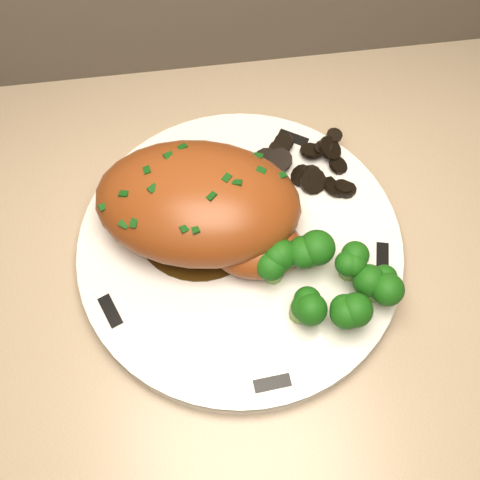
{
  "coord_description": "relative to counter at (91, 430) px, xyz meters",
  "views": [
    {
      "loc": [
        0.55,
        1.5,
        1.4
      ],
      "look_at": [
        0.59,
        1.74,
        0.9
      ],
      "focal_mm": 45.0,
      "sensor_mm": 36.0,
      "label": 1
    }
  ],
  "objects": [
    {
      "name": "counter",
      "position": [
        0.0,
        0.0,
        0.0
      ],
      "size": [
        2.02,
        0.67,
        0.99
      ],
      "color": "brown",
      "rests_on": "ground"
    },
    {
      "name": "plate",
      "position": [
        0.24,
        0.07,
        0.44
      ],
      "size": [
        0.34,
        0.34,
        0.02
      ],
      "primitive_type": "cylinder",
      "rotation": [
        0.0,
        0.0,
        -0.11
      ],
      "color": "silver",
      "rests_on": "counter"
    },
    {
      "name": "rim_accent_0",
      "position": [
        0.31,
        0.18,
        0.45
      ],
      "size": [
        0.03,
        0.03,
        0.0
      ],
      "primitive_type": "cube",
      "rotation": [
        0.0,
        0.0,
        2.59
      ],
      "color": "black",
      "rests_on": "plate"
    },
    {
      "name": "rim_accent_1",
      "position": [
        0.15,
        0.17,
        0.45
      ],
      "size": [
        0.03,
        0.03,
        0.0
      ],
      "primitive_type": "cube",
      "rotation": [
        0.0,
        0.0,
        3.85
      ],
      "color": "black",
      "rests_on": "plate"
    },
    {
      "name": "rim_accent_2",
      "position": [
        0.12,
        0.02,
        0.45
      ],
      "size": [
        0.02,
        0.03,
        0.0
      ],
      "primitive_type": "cube",
      "rotation": [
        0.0,
        0.0,
        5.1
      ],
      "color": "black",
      "rests_on": "plate"
    },
    {
      "name": "rim_accent_3",
      "position": [
        0.25,
        -0.07,
        0.45
      ],
      "size": [
        0.03,
        0.01,
        0.0
      ],
      "primitive_type": "cube",
      "rotation": [
        0.0,
        0.0,
        6.36
      ],
      "color": "black",
      "rests_on": "plate"
    },
    {
      "name": "rim_accent_4",
      "position": [
        0.37,
        0.04,
        0.45
      ],
      "size": [
        0.02,
        0.03,
        0.0
      ],
      "primitive_type": "cube",
      "rotation": [
        0.0,
        0.0,
        7.62
      ],
      "color": "black",
      "rests_on": "plate"
    },
    {
      "name": "gravy_pool",
      "position": [
        0.21,
        0.1,
        0.45
      ],
      "size": [
        0.12,
        0.12,
        0.0
      ],
      "primitive_type": "cylinder",
      "color": "#352109",
      "rests_on": "plate"
    },
    {
      "name": "chicken_breast",
      "position": [
        0.21,
        0.09,
        0.49
      ],
      "size": [
        0.21,
        0.17,
        0.07
      ],
      "rotation": [
        0.0,
        0.0,
        -0.23
      ],
      "color": "brown",
      "rests_on": "plate"
    },
    {
      "name": "mushroom_pile",
      "position": [
        0.32,
        0.14,
        0.46
      ],
      "size": [
        0.1,
        0.07,
        0.03
      ],
      "color": "black",
      "rests_on": "plate"
    },
    {
      "name": "broccoli_florets",
      "position": [
        0.31,
        0.01,
        0.48
      ],
      "size": [
        0.11,
        0.08,
        0.04
      ],
      "rotation": [
        0.0,
        0.0,
        -0.35
      ],
      "color": "#6B9740",
      "rests_on": "plate"
    }
  ]
}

